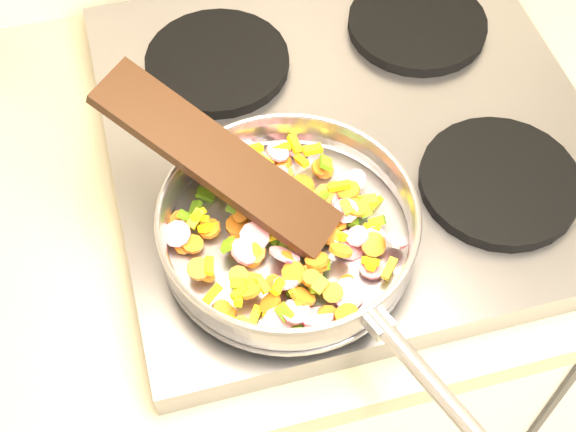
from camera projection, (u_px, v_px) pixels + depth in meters
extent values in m
cube|color=#939399|center=(349.00, 133.00, 1.02)|extent=(0.60, 0.60, 0.04)
cylinder|color=black|center=(269.00, 233.00, 0.90)|extent=(0.19, 0.19, 0.02)
cylinder|color=black|center=(500.00, 182.00, 0.94)|extent=(0.19, 0.19, 0.02)
cylinder|color=black|center=(217.00, 62.00, 1.06)|extent=(0.19, 0.19, 0.02)
cylinder|color=black|center=(417.00, 24.00, 1.10)|extent=(0.19, 0.19, 0.02)
cylinder|color=#9E9EA5|center=(288.00, 239.00, 0.88)|extent=(0.28, 0.28, 0.01)
torus|color=#9E9EA5|center=(288.00, 225.00, 0.86)|extent=(0.32, 0.32, 0.05)
torus|color=#9E9EA5|center=(288.00, 214.00, 0.84)|extent=(0.28, 0.28, 0.01)
cylinder|color=#9E9EA5|center=(435.00, 387.00, 0.74)|extent=(0.08, 0.18, 0.02)
cube|color=#9E9EA5|center=(377.00, 322.00, 0.78)|extent=(0.03, 0.04, 0.02)
cube|color=yellow|center=(280.00, 148.00, 0.93)|extent=(0.03, 0.01, 0.01)
cube|color=yellow|center=(306.00, 205.00, 0.89)|extent=(0.02, 0.02, 0.01)
cylinder|color=orange|center=(332.00, 236.00, 0.87)|extent=(0.03, 0.03, 0.02)
cube|color=yellow|center=(261.00, 166.00, 0.92)|extent=(0.02, 0.02, 0.01)
cube|color=#589016|center=(309.00, 248.00, 0.86)|extent=(0.02, 0.02, 0.02)
cylinder|color=red|center=(370.00, 238.00, 0.87)|extent=(0.04, 0.04, 0.02)
cylinder|color=red|center=(310.00, 228.00, 0.87)|extent=(0.03, 0.03, 0.02)
cylinder|color=orange|center=(341.00, 250.00, 0.85)|extent=(0.03, 0.03, 0.03)
cylinder|color=orange|center=(199.00, 269.00, 0.84)|extent=(0.03, 0.03, 0.01)
cube|color=yellow|center=(296.00, 298.00, 0.82)|extent=(0.01, 0.02, 0.01)
cylinder|color=red|center=(278.00, 152.00, 0.93)|extent=(0.04, 0.04, 0.02)
cylinder|color=orange|center=(347.00, 210.00, 0.89)|extent=(0.02, 0.03, 0.02)
cylinder|color=orange|center=(223.00, 310.00, 0.82)|extent=(0.02, 0.02, 0.02)
cylinder|color=red|center=(372.00, 269.00, 0.85)|extent=(0.03, 0.03, 0.01)
cube|color=yellow|center=(369.00, 264.00, 0.85)|extent=(0.01, 0.02, 0.02)
cube|color=#589016|center=(305.00, 242.00, 0.86)|extent=(0.02, 0.03, 0.02)
cylinder|color=red|center=(248.00, 151.00, 0.93)|extent=(0.03, 0.03, 0.02)
cylinder|color=red|center=(357.00, 236.00, 0.86)|extent=(0.03, 0.03, 0.02)
cube|color=#589016|center=(319.00, 194.00, 0.90)|extent=(0.02, 0.02, 0.01)
cylinder|color=orange|center=(323.00, 168.00, 0.93)|extent=(0.03, 0.03, 0.02)
cube|color=yellow|center=(195.00, 219.00, 0.87)|extent=(0.02, 0.02, 0.01)
cylinder|color=orange|center=(325.00, 195.00, 0.90)|extent=(0.03, 0.03, 0.02)
cube|color=#589016|center=(295.00, 331.00, 0.81)|extent=(0.02, 0.02, 0.02)
cube|color=yellow|center=(250.00, 277.00, 0.84)|extent=(0.03, 0.02, 0.01)
cylinder|color=red|center=(279.00, 323.00, 0.81)|extent=(0.04, 0.03, 0.02)
cylinder|color=red|center=(276.00, 176.00, 0.91)|extent=(0.04, 0.03, 0.03)
cube|color=#589016|center=(295.00, 291.00, 0.84)|extent=(0.02, 0.02, 0.01)
cube|color=#589016|center=(231.00, 172.00, 0.93)|extent=(0.02, 0.02, 0.01)
cube|color=#589016|center=(353.00, 219.00, 0.89)|extent=(0.02, 0.03, 0.02)
cube|color=yellow|center=(228.00, 320.00, 0.82)|extent=(0.03, 0.03, 0.02)
cube|color=yellow|center=(367.00, 199.00, 0.90)|extent=(0.02, 0.01, 0.01)
cube|color=#589016|center=(259.00, 183.00, 0.92)|extent=(0.02, 0.02, 0.02)
cube|color=yellow|center=(251.00, 189.00, 0.90)|extent=(0.02, 0.02, 0.01)
cylinder|color=orange|center=(314.00, 201.00, 0.90)|extent=(0.03, 0.03, 0.02)
cylinder|color=orange|center=(373.00, 244.00, 0.86)|extent=(0.04, 0.03, 0.02)
cube|color=yellow|center=(263.00, 285.00, 0.82)|extent=(0.01, 0.02, 0.01)
cube|color=#589016|center=(212.00, 172.00, 0.91)|extent=(0.02, 0.02, 0.01)
cube|color=#589016|center=(205.00, 194.00, 0.91)|extent=(0.02, 0.02, 0.02)
cylinder|color=orange|center=(184.00, 245.00, 0.87)|extent=(0.02, 0.02, 0.01)
cube|color=yellow|center=(254.00, 149.00, 0.92)|extent=(0.02, 0.02, 0.01)
cylinder|color=orange|center=(227.00, 173.00, 0.91)|extent=(0.02, 0.03, 0.02)
cube|color=yellow|center=(313.00, 150.00, 0.93)|extent=(0.02, 0.01, 0.01)
cylinder|color=orange|center=(209.00, 229.00, 0.88)|extent=(0.03, 0.03, 0.01)
cube|color=#589016|center=(357.00, 203.00, 0.89)|extent=(0.02, 0.02, 0.02)
cylinder|color=orange|center=(333.00, 292.00, 0.83)|extent=(0.02, 0.02, 0.02)
cylinder|color=orange|center=(318.00, 265.00, 0.84)|extent=(0.03, 0.03, 0.01)
cylinder|color=red|center=(296.00, 231.00, 0.87)|extent=(0.04, 0.04, 0.02)
cylinder|color=red|center=(250.00, 153.00, 0.94)|extent=(0.04, 0.03, 0.03)
cylinder|color=red|center=(287.00, 211.00, 0.90)|extent=(0.04, 0.04, 0.02)
cube|color=yellow|center=(261.00, 218.00, 0.89)|extent=(0.02, 0.02, 0.02)
cylinder|color=orange|center=(300.00, 205.00, 0.89)|extent=(0.03, 0.03, 0.02)
cube|color=yellow|center=(282.00, 183.00, 0.92)|extent=(0.02, 0.02, 0.01)
cube|color=#589016|center=(235.00, 209.00, 0.88)|extent=(0.02, 0.02, 0.02)
cylinder|color=red|center=(285.00, 232.00, 0.88)|extent=(0.03, 0.04, 0.02)
cylinder|color=orange|center=(251.00, 256.00, 0.86)|extent=(0.03, 0.03, 0.03)
cube|color=#589016|center=(263.00, 200.00, 0.88)|extent=(0.02, 0.02, 0.02)
cube|color=#589016|center=(364.00, 208.00, 0.88)|extent=(0.02, 0.02, 0.02)
cylinder|color=orange|center=(311.00, 278.00, 0.83)|extent=(0.02, 0.02, 0.01)
cylinder|color=red|center=(285.00, 229.00, 0.88)|extent=(0.04, 0.03, 0.02)
cube|color=#589016|center=(247.00, 198.00, 0.91)|extent=(0.02, 0.01, 0.01)
cylinder|color=red|center=(255.00, 205.00, 0.90)|extent=(0.04, 0.03, 0.03)
cylinder|color=orange|center=(311.00, 274.00, 0.84)|extent=(0.03, 0.03, 0.02)
cylinder|color=orange|center=(328.00, 317.00, 0.81)|extent=(0.04, 0.03, 0.03)
cube|color=yellow|center=(372.00, 228.00, 0.88)|extent=(0.02, 0.02, 0.01)
cube|color=#589016|center=(271.00, 197.00, 0.89)|extent=(0.02, 0.02, 0.01)
cube|color=yellow|center=(239.00, 293.00, 0.82)|extent=(0.02, 0.02, 0.01)
cube|color=yellow|center=(389.00, 269.00, 0.84)|extent=(0.02, 0.02, 0.01)
cylinder|color=orange|center=(253.00, 252.00, 0.86)|extent=(0.04, 0.04, 0.01)
cylinder|color=orange|center=(303.00, 296.00, 0.82)|extent=(0.03, 0.03, 0.03)
cube|color=#589016|center=(271.00, 222.00, 0.88)|extent=(0.02, 0.02, 0.01)
cube|color=#589016|center=(195.00, 211.00, 0.89)|extent=(0.02, 0.03, 0.02)
cube|color=yellow|center=(264.00, 161.00, 0.92)|extent=(0.02, 0.02, 0.02)
cube|color=#589016|center=(284.00, 312.00, 0.81)|extent=(0.02, 0.02, 0.02)
cylinder|color=orange|center=(241.00, 326.00, 0.82)|extent=(0.02, 0.02, 0.01)
cylinder|color=red|center=(349.00, 245.00, 0.87)|extent=(0.05, 0.05, 0.02)
cylinder|color=orange|center=(282.00, 174.00, 0.92)|extent=(0.04, 0.04, 0.01)
cylinder|color=orange|center=(335.00, 191.00, 0.91)|extent=(0.03, 0.03, 0.01)
cube|color=#589016|center=(337.00, 189.00, 0.91)|extent=(0.02, 0.02, 0.02)
cylinder|color=orange|center=(181.00, 222.00, 0.89)|extent=(0.04, 0.03, 0.03)
cube|color=yellow|center=(323.00, 212.00, 0.89)|extent=(0.02, 0.02, 0.01)
cylinder|color=orange|center=(347.00, 314.00, 0.81)|extent=(0.04, 0.04, 0.02)
cylinder|color=red|center=(285.00, 255.00, 0.84)|extent=(0.04, 0.04, 0.03)
cylinder|color=red|center=(298.00, 152.00, 0.95)|extent=(0.03, 0.03, 0.02)
cube|color=#589016|center=(326.00, 163.00, 0.91)|extent=(0.02, 0.02, 0.02)
cube|color=yellow|center=(371.00, 261.00, 0.85)|extent=(0.02, 0.02, 0.02)
cube|color=yellow|center=(272.00, 311.00, 0.82)|extent=(0.02, 0.03, 0.02)
cube|color=#589016|center=(257.00, 200.00, 0.88)|extent=(0.02, 0.02, 0.02)
cylinder|color=red|center=(293.00, 216.00, 0.88)|extent=(0.04, 0.03, 0.03)
cylinder|color=orange|center=(237.00, 241.00, 0.87)|extent=(0.02, 0.02, 0.02)
cube|color=#589016|center=(347.00, 207.00, 0.88)|extent=(0.01, 0.02, 0.01)
cylinder|color=orange|center=(317.00, 260.00, 0.84)|extent=(0.03, 0.03, 0.02)
cube|color=yellow|center=(200.00, 175.00, 0.90)|extent=(0.01, 0.02, 0.01)
cylinder|color=orange|center=(241.00, 214.00, 0.88)|extent=(0.02, 0.02, 0.02)
cylinder|color=red|center=(286.00, 282.00, 0.83)|extent=(0.04, 0.03, 0.02)
cylinder|color=orange|center=(294.00, 273.00, 0.83)|extent=(0.03, 0.03, 0.02)
cube|color=yellow|center=(302.00, 161.00, 0.91)|extent=(0.01, 0.03, 0.02)
cube|color=#589016|center=(220.00, 167.00, 0.91)|extent=(0.02, 0.02, 0.01)
cylinder|color=red|center=(255.00, 236.00, 0.86)|extent=(0.05, 0.04, 0.03)
cube|color=#589016|center=(267.00, 170.00, 0.93)|extent=(0.03, 0.02, 0.01)
cylinder|color=red|center=(348.00, 294.00, 0.83)|extent=(0.05, 0.05, 0.02)
cylinder|color=orange|center=(343.00, 208.00, 0.90)|extent=(0.03, 0.03, 0.01)
cube|color=#589016|center=(320.00, 285.00, 0.82)|extent=(0.02, 0.02, 0.01)
cube|color=yellow|center=(238.00, 298.00, 0.82)|extent=(0.01, 0.03, 0.02)
cube|color=#589016|center=(242.00, 218.00, 0.89)|extent=(0.01, 0.02, 0.02)
cube|color=yellow|center=(274.00, 222.00, 0.87)|extent=(0.02, 0.01, 0.01)
cylinder|color=red|center=(375.00, 237.00, 0.87)|extent=(0.03, 0.03, 0.01)
cylinder|color=red|center=(240.00, 176.00, 0.91)|extent=(0.04, 0.03, 0.02)
cylinder|color=orange|center=(274.00, 284.00, 0.84)|extent=(0.03, 0.03, 0.02)
cylinder|color=orange|center=(319.00, 168.00, 0.92)|extent=(0.03, 0.03, 0.01)
cube|color=yellow|center=(201.00, 219.00, 0.89)|extent=(0.02, 0.02, 0.01)
cube|color=#589016|center=(320.00, 264.00, 0.85)|extent=(0.02, 0.02, 0.01)
cube|color=#589016|center=(188.00, 217.00, 0.88)|extent=(0.02, 0.02, 0.02)
cylinder|color=orange|center=(349.00, 191.00, 0.90)|extent=(0.03, 0.04, 0.01)
cube|color=yellow|center=(256.00, 251.00, 0.86)|extent=(0.02, 0.02, 0.02)
cylinder|color=orange|center=(193.00, 244.00, 0.87)|extent=(0.03, 0.03, 0.01)
cube|color=yellow|center=(295.00, 144.00, 0.94)|extent=(0.02, 0.03, 0.02)
cube|color=yellow|center=(375.00, 204.00, 0.90)|extent=(0.02, 0.02, 0.01)
cylinder|color=orange|center=(338.00, 225.00, 0.88)|extent=(0.03, 0.02, 0.02)
cube|color=#589016|center=(228.00, 245.00, 0.85)|extent=(0.02, 0.02, 0.02)
cylinder|color=orange|center=(314.00, 281.00, 0.84)|extent=(0.03, 0.03, 0.02)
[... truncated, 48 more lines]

